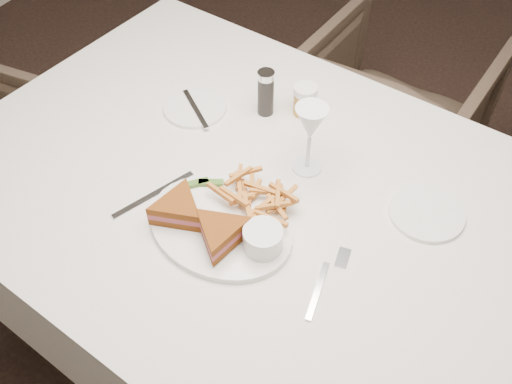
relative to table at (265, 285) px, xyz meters
The scene contains 4 objects.
ground 0.49m from the table, 47.56° to the left, with size 5.00×5.00×0.00m, color black.
table is the anchor object (origin of this frame).
chair_far 0.94m from the table, 89.25° to the left, with size 0.62×0.58×0.64m, color #48392C.
table_setting 0.42m from the table, 117.30° to the right, with size 0.78×0.65×0.18m.
Camera 1 is at (0.19, -0.97, 1.69)m, focal length 40.00 mm.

